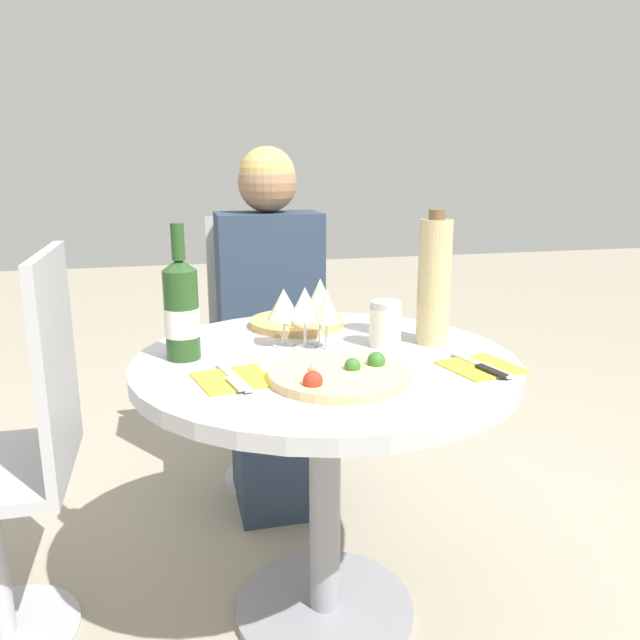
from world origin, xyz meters
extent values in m
plane|color=#9E937F|center=(0.00, 0.00, 0.00)|extent=(12.00, 12.00, 0.00)
cylinder|color=gray|center=(0.00, 0.00, 0.01)|extent=(0.46, 0.46, 0.02)
cylinder|color=gray|center=(0.00, 0.00, 0.35)|extent=(0.08, 0.08, 0.64)
cylinder|color=#B7B7BC|center=(0.00, 0.00, 0.68)|extent=(0.90, 0.90, 0.04)
cylinder|color=#ADADB2|center=(-0.01, 0.75, 0.01)|extent=(0.36, 0.36, 0.01)
cylinder|color=#ADADB2|center=(-0.01, 0.75, 0.22)|extent=(0.06, 0.06, 0.43)
cube|color=#ADADB2|center=(-0.01, 0.75, 0.45)|extent=(0.40, 0.40, 0.03)
cube|color=#ADADB2|center=(-0.01, 0.94, 0.71)|extent=(0.40, 0.02, 0.49)
cube|color=#28384C|center=(-0.01, 0.58, 0.23)|extent=(0.30, 0.33, 0.46)
cube|color=#28384C|center=(-0.01, 0.75, 0.72)|extent=(0.35, 0.21, 0.52)
sphere|color=#997051|center=(-0.01, 0.75, 1.08)|extent=(0.20, 0.20, 0.20)
sphere|color=tan|center=(-0.01, 0.75, 1.11)|extent=(0.19, 0.19, 0.19)
cylinder|color=#ADADB2|center=(-0.80, 0.10, 0.01)|extent=(0.36, 0.36, 0.01)
cube|color=#ADADB2|center=(-0.61, 0.10, 0.71)|extent=(0.02, 0.40, 0.49)
cylinder|color=#E5C17F|center=(-0.01, -0.16, 0.71)|extent=(0.30, 0.30, 0.02)
sphere|color=#B22D1E|center=(-0.08, -0.23, 0.73)|extent=(0.04, 0.04, 0.04)
sphere|color=beige|center=(-0.06, -0.15, 0.73)|extent=(0.03, 0.03, 0.03)
sphere|color=#336B28|center=(0.02, -0.16, 0.73)|extent=(0.04, 0.04, 0.04)
sphere|color=#336B28|center=(0.08, -0.14, 0.73)|extent=(0.04, 0.04, 0.04)
cylinder|color=tan|center=(-0.01, 0.29, 0.71)|extent=(0.26, 0.26, 0.02)
sphere|color=#B22D1E|center=(0.02, 0.37, 0.73)|extent=(0.03, 0.03, 0.03)
sphere|color=#336B28|center=(0.03, 0.30, 0.73)|extent=(0.04, 0.04, 0.04)
sphere|color=#B22D1E|center=(0.01, 0.32, 0.73)|extent=(0.03, 0.03, 0.03)
sphere|color=beige|center=(-0.02, 0.21, 0.73)|extent=(0.04, 0.04, 0.04)
sphere|color=beige|center=(-0.04, 0.23, 0.73)|extent=(0.03, 0.03, 0.03)
cylinder|color=#23471E|center=(-0.32, 0.07, 0.81)|extent=(0.08, 0.08, 0.21)
cone|color=#23471E|center=(-0.32, 0.07, 0.92)|extent=(0.08, 0.08, 0.03)
cylinder|color=#23471E|center=(-0.32, 0.07, 0.97)|extent=(0.03, 0.03, 0.08)
cylinder|color=silver|center=(-0.32, 0.07, 0.79)|extent=(0.08, 0.08, 0.07)
cylinder|color=tan|center=(0.29, 0.05, 0.86)|extent=(0.08, 0.08, 0.31)
cylinder|color=brown|center=(0.29, 0.05, 1.02)|extent=(0.04, 0.04, 0.02)
cylinder|color=silver|center=(0.17, 0.05, 0.75)|extent=(0.08, 0.08, 0.10)
cylinder|color=#B2B2B7|center=(0.17, 0.05, 0.81)|extent=(0.08, 0.08, 0.02)
cylinder|color=silver|center=(0.02, 0.11, 0.70)|extent=(0.06, 0.06, 0.00)
cylinder|color=silver|center=(0.02, 0.11, 0.74)|extent=(0.01, 0.01, 0.08)
cone|color=beige|center=(0.02, 0.11, 0.83)|extent=(0.08, 0.08, 0.08)
cylinder|color=silver|center=(-0.08, 0.11, 0.70)|extent=(0.06, 0.06, 0.00)
cylinder|color=silver|center=(-0.08, 0.11, 0.74)|extent=(0.01, 0.01, 0.06)
cone|color=beige|center=(-0.08, 0.11, 0.81)|extent=(0.08, 0.08, 0.08)
cylinder|color=silver|center=(0.02, 0.05, 0.70)|extent=(0.06, 0.06, 0.00)
cylinder|color=silver|center=(0.02, 0.05, 0.74)|extent=(0.01, 0.01, 0.07)
cone|color=beige|center=(0.02, 0.05, 0.81)|extent=(0.06, 0.06, 0.08)
cylinder|color=silver|center=(-0.03, 0.08, 0.70)|extent=(0.06, 0.06, 0.00)
cylinder|color=silver|center=(-0.03, 0.08, 0.74)|extent=(0.01, 0.01, 0.07)
cone|color=silver|center=(-0.03, 0.08, 0.82)|extent=(0.08, 0.08, 0.08)
cube|color=yellow|center=(-0.23, -0.11, 0.70)|extent=(0.18, 0.18, 0.00)
cube|color=silver|center=(-0.23, -0.11, 0.71)|extent=(0.06, 0.19, 0.00)
cube|color=silver|center=(-0.23, -0.16, 0.71)|extent=(0.04, 0.09, 0.00)
cube|color=yellow|center=(0.32, -0.16, 0.70)|extent=(0.18, 0.18, 0.00)
cube|color=silver|center=(0.32, -0.16, 0.71)|extent=(0.06, 0.19, 0.00)
cube|color=black|center=(0.32, -0.21, 0.71)|extent=(0.04, 0.09, 0.00)
camera|label=1|loc=(-0.34, -1.36, 1.14)|focal=35.00mm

